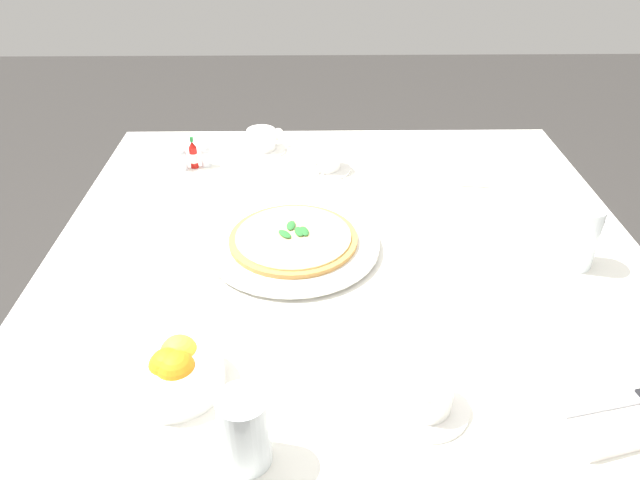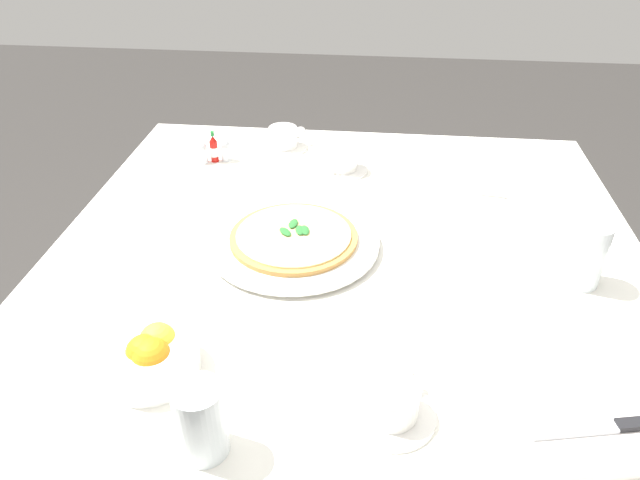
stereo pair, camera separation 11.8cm
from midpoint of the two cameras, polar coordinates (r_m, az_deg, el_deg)
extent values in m
plane|color=#33302D|center=(1.74, -0.19, -21.98)|extent=(8.00, 8.00, 0.00)
cube|color=white|center=(1.20, -0.25, -1.25)|extent=(1.20, 1.20, 0.02)
cube|color=white|center=(1.79, -0.45, 5.72)|extent=(1.20, 0.01, 0.28)
cube|color=white|center=(1.42, 24.62, -5.90)|extent=(0.01, 1.20, 0.28)
cube|color=white|center=(1.42, -25.26, -6.32)|extent=(0.01, 1.20, 0.28)
cylinder|color=brown|center=(1.90, 15.06, -1.77)|extent=(0.06, 0.06, 0.74)
cylinder|color=brown|center=(1.90, -15.89, -2.02)|extent=(0.06, 0.06, 0.74)
cylinder|color=white|center=(1.19, -5.42, -0.77)|extent=(0.21, 0.21, 0.01)
cylinder|color=white|center=(1.19, -5.44, -0.41)|extent=(0.35, 0.35, 0.01)
cylinder|color=#C68E47|center=(1.18, -5.47, -0.01)|extent=(0.26, 0.26, 0.01)
cylinder|color=#F4DB8E|center=(1.18, -5.48, 0.27)|extent=(0.23, 0.23, 0.00)
ellipsoid|color=#2D7533|center=(1.18, -4.90, 0.75)|extent=(0.03, 0.04, 0.01)
ellipsoid|color=#2D7533|center=(1.18, -6.32, 0.51)|extent=(0.04, 0.04, 0.01)
ellipsoid|color=#2D7533|center=(1.18, -4.42, 0.79)|extent=(0.03, 0.04, 0.01)
ellipsoid|color=#2D7533|center=(1.20, -5.64, 1.34)|extent=(0.02, 0.04, 0.01)
cylinder|color=white|center=(1.61, -7.78, 8.67)|extent=(0.13, 0.13, 0.01)
cylinder|color=white|center=(1.60, -7.86, 9.63)|extent=(0.08, 0.08, 0.05)
torus|color=white|center=(1.62, -6.24, 10.13)|extent=(0.03, 0.02, 0.03)
cylinder|color=black|center=(1.59, -7.92, 10.38)|extent=(0.07, 0.07, 0.00)
cylinder|color=white|center=(0.89, 6.22, -15.92)|extent=(0.13, 0.13, 0.01)
cylinder|color=white|center=(0.86, 6.34, -14.68)|extent=(0.08, 0.08, 0.05)
torus|color=white|center=(0.90, 7.61, -12.41)|extent=(0.02, 0.03, 0.03)
cylinder|color=black|center=(0.85, 6.44, -13.70)|extent=(0.07, 0.07, 0.00)
cylinder|color=white|center=(1.49, -1.76, 6.88)|extent=(0.13, 0.13, 0.01)
cylinder|color=white|center=(1.48, -1.78, 8.07)|extent=(0.08, 0.08, 0.06)
torus|color=white|center=(1.44, -3.06, 7.50)|extent=(0.03, 0.03, 0.03)
cylinder|color=black|center=(1.47, -1.80, 9.03)|extent=(0.07, 0.07, 0.00)
cylinder|color=white|center=(0.80, -11.76, -17.83)|extent=(0.07, 0.07, 0.11)
cylinder|color=silver|center=(0.82, -11.52, -19.11)|extent=(0.06, 0.06, 0.06)
cylinder|color=white|center=(1.19, 21.40, 0.24)|extent=(0.07, 0.07, 0.13)
cylinder|color=silver|center=(1.20, 21.23, -0.46)|extent=(0.06, 0.06, 0.09)
cube|color=white|center=(0.96, 24.66, -14.49)|extent=(0.24, 0.18, 0.02)
cube|color=silver|center=(0.92, 22.25, -14.74)|extent=(0.12, 0.04, 0.01)
cylinder|color=white|center=(0.94, -17.62, -12.50)|extent=(0.15, 0.15, 0.04)
sphere|color=orange|center=(0.93, -18.17, -11.81)|extent=(0.06, 0.06, 0.06)
sphere|color=orange|center=(0.92, -17.50, -12.18)|extent=(0.06, 0.06, 0.06)
sphere|color=yellow|center=(0.95, -17.09, -10.64)|extent=(0.06, 0.06, 0.06)
cylinder|color=#B7140F|center=(1.54, -14.35, 7.72)|extent=(0.02, 0.02, 0.05)
cylinder|color=white|center=(1.54, -14.35, 7.72)|extent=(0.02, 0.02, 0.02)
cone|color=#B7140F|center=(1.53, -14.53, 8.91)|extent=(0.02, 0.02, 0.02)
cylinder|color=#1E722D|center=(1.52, -14.61, 9.39)|extent=(0.01, 0.01, 0.01)
cylinder|color=white|center=(1.54, -15.40, 7.26)|extent=(0.03, 0.03, 0.04)
cylinder|color=white|center=(1.55, -15.37, 7.07)|extent=(0.02, 0.02, 0.03)
sphere|color=silver|center=(1.53, -15.53, 8.06)|extent=(0.02, 0.02, 0.02)
cylinder|color=white|center=(1.55, -13.22, 7.67)|extent=(0.03, 0.03, 0.04)
cylinder|color=#38332D|center=(1.55, -13.19, 7.47)|extent=(0.02, 0.02, 0.03)
sphere|color=silver|center=(1.54, -13.34, 8.47)|extent=(0.02, 0.02, 0.02)
cube|color=white|center=(1.43, 12.28, 6.07)|extent=(0.09, 0.02, 0.06)
camera|label=1|loc=(0.06, -92.86, -1.90)|focal=32.93mm
camera|label=2|loc=(0.06, 87.14, 1.90)|focal=32.93mm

